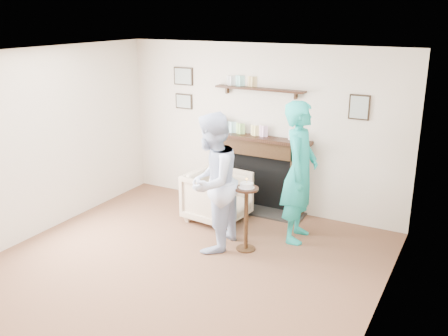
{
  "coord_description": "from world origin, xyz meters",
  "views": [
    {
      "loc": [
        2.98,
        -4.23,
        2.94
      ],
      "look_at": [
        0.23,
        0.9,
        1.1
      ],
      "focal_mm": 40.0,
      "sensor_mm": 36.0,
      "label": 1
    }
  ],
  "objects_px": {
    "woman": "(296,238)",
    "pedestal_table": "(246,206)",
    "armchair": "(218,220)",
    "man": "(212,247)"
  },
  "relations": [
    {
      "from": "woman",
      "to": "armchair",
      "type": "bearing_deg",
      "value": 81.4
    },
    {
      "from": "pedestal_table",
      "to": "man",
      "type": "bearing_deg",
      "value": -159.75
    },
    {
      "from": "woman",
      "to": "pedestal_table",
      "type": "distance_m",
      "value": 0.98
    },
    {
      "from": "man",
      "to": "woman",
      "type": "distance_m",
      "value": 1.17
    },
    {
      "from": "woman",
      "to": "pedestal_table",
      "type": "xyz_separation_m",
      "value": [
        -0.46,
        -0.63,
        0.59
      ]
    },
    {
      "from": "armchair",
      "to": "man",
      "type": "bearing_deg",
      "value": -149.67
    },
    {
      "from": "armchair",
      "to": "woman",
      "type": "height_order",
      "value": "woman"
    },
    {
      "from": "man",
      "to": "pedestal_table",
      "type": "height_order",
      "value": "pedestal_table"
    },
    {
      "from": "man",
      "to": "woman",
      "type": "height_order",
      "value": "woman"
    },
    {
      "from": "armchair",
      "to": "pedestal_table",
      "type": "height_order",
      "value": "pedestal_table"
    }
  ]
}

